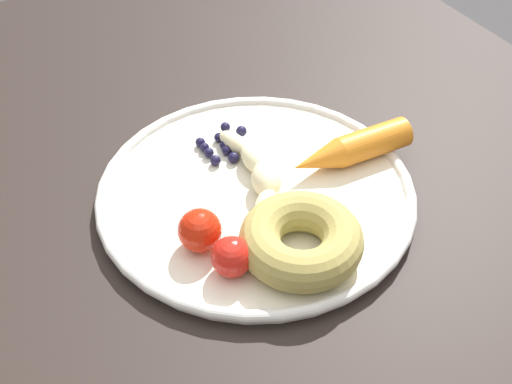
# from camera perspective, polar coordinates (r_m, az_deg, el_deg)

# --- Properties ---
(dining_table) EXTENTS (1.10, 0.93, 0.75)m
(dining_table) POSITION_cam_1_polar(r_m,az_deg,el_deg) (0.79, -1.22, -5.26)
(dining_table) COLOR black
(dining_table) RESTS_ON ground_plane
(plate) EXTENTS (0.33, 0.33, 0.02)m
(plate) POSITION_cam_1_polar(r_m,az_deg,el_deg) (0.72, 0.00, -0.17)
(plate) COLOR silver
(plate) RESTS_ON dining_table
(banana) EXTENTS (0.18, 0.09, 0.03)m
(banana) POSITION_cam_1_polar(r_m,az_deg,el_deg) (0.71, 0.18, 0.77)
(banana) COLOR beige
(banana) RESTS_ON plate
(carrot_orange) EXTENTS (0.04, 0.14, 0.03)m
(carrot_orange) POSITION_cam_1_polar(r_m,az_deg,el_deg) (0.75, 7.63, 3.44)
(carrot_orange) COLOR orange
(carrot_orange) RESTS_ON plate
(donut) EXTENTS (0.16, 0.16, 0.04)m
(donut) POSITION_cam_1_polar(r_m,az_deg,el_deg) (0.65, 3.66, -3.89)
(donut) COLOR #A8984E
(donut) RESTS_ON plate
(blueberry_pile) EXTENTS (0.05, 0.06, 0.02)m
(blueberry_pile) POSITION_cam_1_polar(r_m,az_deg,el_deg) (0.77, -2.67, 3.77)
(blueberry_pile) COLOR #191638
(blueberry_pile) RESTS_ON plate
(tomato_near) EXTENTS (0.04, 0.04, 0.04)m
(tomato_near) POSITION_cam_1_polar(r_m,az_deg,el_deg) (0.63, -1.95, -5.23)
(tomato_near) COLOR red
(tomato_near) RESTS_ON plate
(tomato_mid) EXTENTS (0.04, 0.04, 0.04)m
(tomato_mid) POSITION_cam_1_polar(r_m,az_deg,el_deg) (0.66, -4.55, -3.10)
(tomato_mid) COLOR red
(tomato_mid) RESTS_ON plate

